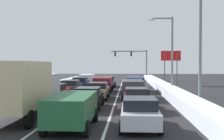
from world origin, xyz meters
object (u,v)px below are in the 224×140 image
Objects in this scene: suv_navy_right_lane_fourth at (135,83)px; sedan_tan_center_lane_third at (98,90)px; suv_charcoal_right_lane_third at (133,87)px; box_truck_left_lane_nearest at (25,86)px; suv_green_center_lane_nearest at (72,108)px; suv_maroon_center_lane_fourth at (103,83)px; suv_white_left_lane_fifth at (87,79)px; sedan_black_center_lane_second at (88,97)px; street_lamp_right_near at (195,39)px; sedan_gray_center_lane_fifth at (108,81)px; roadside_sign_right at (171,59)px; sedan_red_left_lane_second at (55,92)px; sedan_silver_right_lane_nearest at (140,112)px; sedan_charcoal_left_lane_third at (71,87)px; sedan_white_right_lane_fifth at (132,81)px; street_lamp_right_mid at (169,48)px; traffic_light_gantry at (135,58)px; sedan_red_right_lane_second at (137,98)px; sedan_navy_left_lane_fourth at (80,83)px.

suv_navy_right_lane_fourth is 8.19m from sedan_tan_center_lane_third.
box_truck_left_lane_nearest is at bearing -120.93° from suv_charcoal_right_lane_third.
suv_green_center_lane_nearest is 19.11m from suv_maroon_center_lane_fourth.
suv_navy_right_lane_fourth and suv_white_left_lane_fifth have the same top height.
suv_white_left_lane_fifth reaches higher than sedan_black_center_lane_second.
box_truck_left_lane_nearest is 12.13m from street_lamp_right_near.
sedan_gray_center_lane_fifth is at bearing -36.53° from suv_white_left_lane_fifth.
box_truck_left_lane_nearest reaches higher than suv_charcoal_right_lane_third.
box_truck_left_lane_nearest is 33.00m from roadside_sign_right.
suv_maroon_center_lane_fourth is 10.11m from suv_white_left_lane_fifth.
box_truck_left_lane_nearest is 1.47× the size of suv_white_left_lane_fifth.
sedan_gray_center_lane_fifth is 1.00× the size of sedan_red_left_lane_second.
roadside_sign_right reaches higher than sedan_silver_right_lane_nearest.
sedan_black_center_lane_second is (-3.37, -6.50, -0.25)m from suv_charcoal_right_lane_third.
street_lamp_right_near is (7.63, -19.36, 4.25)m from sedan_gray_center_lane_fifth.
sedan_gray_center_lane_fifth is 1.00× the size of sedan_charcoal_left_lane_third.
street_lamp_right_near is (4.22, 6.29, 4.25)m from sedan_silver_right_lane_nearest.
suv_maroon_center_lane_fourth is (-3.54, -7.12, 0.25)m from sedan_white_right_lane_fifth.
street_lamp_right_mid is at bearing -47.21° from suv_white_left_lane_fifth.
sedan_tan_center_lane_third is (-3.42, 11.96, 0.00)m from sedan_silver_right_lane_nearest.
sedan_tan_center_lane_third is at bearing -47.78° from sedan_charcoal_left_lane_third.
sedan_gray_center_lane_fifth is at bearing -102.47° from traffic_light_gantry.
suv_maroon_center_lane_fourth is 0.58× the size of street_lamp_right_near.
sedan_black_center_lane_second is 5.48m from box_truck_left_lane_nearest.
street_lamp_right_mid is (7.35, -2.10, 3.96)m from suv_maroon_center_lane_fourth.
roadside_sign_right is at bearing 59.06° from sedan_red_left_lane_second.
sedan_white_right_lane_fifth is 0.92× the size of suv_maroon_center_lane_fourth.
sedan_red_right_lane_second is at bearing 61.84° from suv_green_center_lane_nearest.
traffic_light_gantry is (0.90, 45.11, 3.73)m from sedan_silver_right_lane_nearest.
street_lamp_right_mid is (10.76, -11.62, 3.96)m from suv_white_left_lane_fifth.
sedan_navy_left_lane_fourth is at bearing 133.41° from suv_maroon_center_lane_fourth.
suv_maroon_center_lane_fourth is 1.09× the size of sedan_gray_center_lane_fifth.
sedan_red_right_lane_second is 0.54× the size of street_lamp_right_mid.
sedan_black_center_lane_second is at bearing 54.20° from box_truck_left_lane_nearest.
suv_maroon_center_lane_fourth reaches higher than sedan_white_right_lane_fifth.
roadside_sign_right is (13.33, 22.23, 3.25)m from sedan_red_left_lane_second.
box_truck_left_lane_nearest reaches higher than sedan_silver_right_lane_nearest.
box_truck_left_lane_nearest is at bearing 145.64° from suv_green_center_lane_nearest.
sedan_tan_center_lane_third is at bearing -103.88° from sedan_white_right_lane_fifth.
sedan_gray_center_lane_fifth is at bearing 88.98° from suv_maroon_center_lane_fourth.
sedan_navy_left_lane_fourth is (-3.49, 22.63, -0.25)m from suv_green_center_lane_nearest.
sedan_white_right_lane_fifth is (0.01, 25.87, 0.00)m from sedan_silver_right_lane_nearest.
sedan_black_center_lane_second is 27.92m from roadside_sign_right.
sedan_red_right_lane_second is 7.94m from box_truck_left_lane_nearest.
sedan_gray_center_lane_fifth is 0.54× the size of street_lamp_right_near.
sedan_white_right_lane_fifth is 1.00× the size of sedan_red_left_lane_second.
sedan_navy_left_lane_fourth is at bearing 101.81° from sedan_black_center_lane_second.
roadside_sign_right is (6.47, 19.42, 3.00)m from suv_charcoal_right_lane_third.
traffic_light_gantry is (7.84, 16.84, 3.48)m from suv_white_left_lane_fifth.
sedan_red_right_lane_second is 0.92× the size of suv_white_left_lane_fifth.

